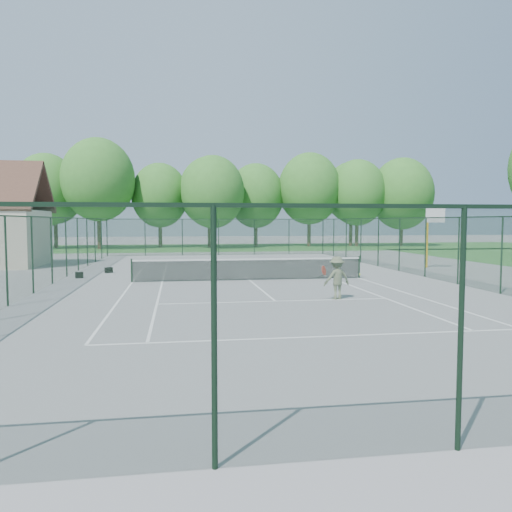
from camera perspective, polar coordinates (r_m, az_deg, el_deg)
The scene contains 10 objects.
ground at distance 23.93m, azimuth -0.75°, elevation -2.78°, with size 140.00×140.00×0.00m, color gray.
grass_far at distance 53.70m, azimuth -5.33°, elevation 0.97°, with size 80.00×16.00×0.01m, color #32762C.
court_lines at distance 23.93m, azimuth -0.75°, elevation -2.77°, with size 11.05×23.85×0.01m.
tennis_net at distance 23.87m, azimuth -0.75°, elevation -1.40°, with size 11.08×0.08×1.10m.
fence_enclosure at distance 23.80m, azimuth -0.75°, elevation 0.96°, with size 18.05×36.05×3.02m.
tree_line_far at distance 53.72m, azimuth -5.37°, elevation 7.36°, with size 39.40×6.40×9.70m.
basketball_goal at distance 31.54m, azimuth 19.44°, elevation 3.31°, with size 1.20×1.43×3.65m.
sports_bag_a at distance 26.28m, azimuth -19.55°, elevation -2.07°, with size 0.38×0.23×0.30m, color black.
sports_bag_b at distance 28.42m, azimuth -16.48°, elevation -1.56°, with size 0.39×0.24×0.30m, color black.
tennis_player at distance 18.25m, azimuth 9.22°, elevation -2.48°, with size 1.91×0.95×1.55m.
Camera 1 is at (-3.39, -23.52, 2.82)m, focal length 35.00 mm.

